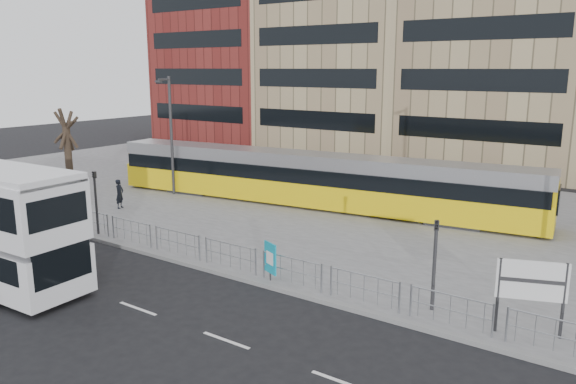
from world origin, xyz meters
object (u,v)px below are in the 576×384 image
Objects in this scene: ad_panel at (270,259)px; pedestrian at (120,194)px; traffic_light_west at (96,194)px; traffic_light_east at (435,253)px; lamp_post_west at (170,131)px; station_sign at (532,284)px; tram at (311,179)px; bare_tree at (64,106)px.

pedestrian reaches higher than ad_panel.
traffic_light_west is 1.00× the size of traffic_light_east.
lamp_post_west is (-3.48, 8.28, 2.10)m from traffic_light_west.
traffic_light_west is at bearing -67.18° from lamp_post_west.
station_sign is at bearing 28.99° from ad_panel.
tram reaches higher than pedestrian.
tram is 17.53× the size of ad_panel.
pedestrian is (-13.86, 4.07, -0.04)m from ad_panel.
station_sign is at bearing -117.87° from pedestrian.
lamp_post_west is (-14.04, 8.38, 3.20)m from ad_panel.
lamp_post_west is (-23.08, 7.44, 2.45)m from station_sign.
tram is 12.11m from traffic_light_west.
lamp_post_west is (-0.18, 4.31, 3.23)m from pedestrian.
traffic_light_east is at bearing 158.36° from station_sign.
traffic_light_west reaches higher than pedestrian.
tram reaches higher than station_sign.
ad_panel is (5.27, -10.99, -0.67)m from tram.
pedestrian is (-8.60, -6.92, -0.71)m from tram.
ad_panel is 0.89× the size of pedestrian.
lamp_post_west reaches higher than traffic_light_east.
lamp_post_west is at bearing 138.75° from traffic_light_east.
traffic_light_west is (3.30, -3.97, 1.13)m from pedestrian.
pedestrian is 0.22× the size of bare_tree.
tram is 3.54× the size of lamp_post_west.
bare_tree is (-12.78, -7.24, 4.14)m from tram.
ad_panel is 14.45m from pedestrian.
bare_tree is (-7.48, 3.65, 3.71)m from traffic_light_west.
tram is at bearing 138.67° from ad_panel.
tram is 15.62× the size of pedestrian.
bare_tree is (-24.05, 2.76, 3.71)m from traffic_light_east.
station_sign reaches higher than pedestrian.
traffic_light_west reaches higher than tram.
pedestrian is at bearing 4.41° from bare_tree.
station_sign reaches higher than ad_panel.
traffic_light_west is (-19.59, -0.83, 0.35)m from station_sign.
ad_panel is at bearing 168.35° from traffic_light_east.
tram is 8.47× the size of traffic_light_west.
lamp_post_west is at bearing 49.20° from bare_tree.
ad_panel is at bearing 14.62° from traffic_light_west.
traffic_light_east is 24.49m from bare_tree.
tram is 15.26m from bare_tree.
tram is at bearing 29.55° from bare_tree.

